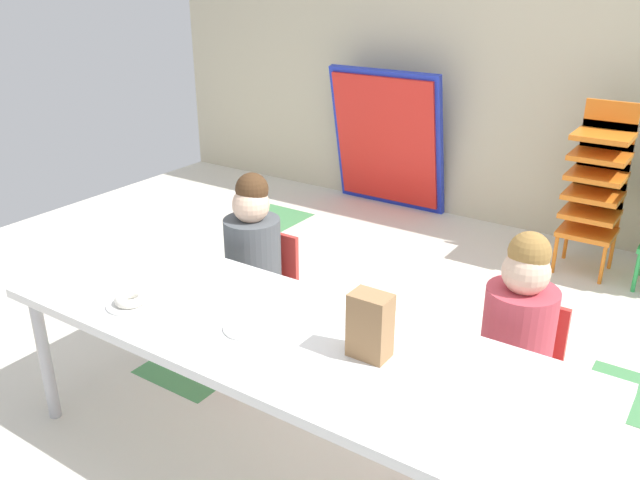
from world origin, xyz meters
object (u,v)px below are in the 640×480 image
Objects in this scene: kid_chair_orange_stack at (597,181)px; seated_child_middle_seat at (519,327)px; donut_powdered_on_plate at (131,299)px; paper_plate_center_table at (249,328)px; paper_bag_brown at (370,326)px; craft_table at (282,342)px; seated_child_near_camera at (254,250)px; folded_activity_table at (387,140)px; paper_plate_near_edge at (131,304)px.

seated_child_middle_seat is at bearing -85.29° from kid_chair_orange_stack.
paper_plate_center_table is at bearing 13.52° from donut_powdered_on_plate.
paper_bag_brown is (-0.16, -2.46, 0.14)m from kid_chair_orange_stack.
kid_chair_orange_stack is 2.86m from donut_powdered_on_plate.
seated_child_near_camera is (-0.60, 0.58, -0.01)m from craft_table.
donut_powdered_on_plate is at bearing -148.69° from seated_child_middle_seat.
kid_chair_orange_stack is at bearing 86.21° from paper_bag_brown.
folded_activity_table is 6.04× the size of paper_plate_center_table.
seated_child_middle_seat is (0.65, 0.58, -0.01)m from craft_table.
kid_chair_orange_stack is at bearing 94.71° from seated_child_middle_seat.
donut_powdered_on_plate is at bearing -88.19° from seated_child_near_camera.
craft_table is 0.87m from seated_child_middle_seat.
seated_child_near_camera reaches higher than paper_plate_near_edge.
seated_child_middle_seat is 5.10× the size of paper_plate_center_table.
paper_plate_center_table is 0.49m from donut_powdered_on_plate.
paper_bag_brown is at bearing -30.45° from seated_child_near_camera.
kid_chair_orange_stack reaches higher than donut_powdered_on_plate.
paper_plate_near_edge is 0.48m from paper_plate_center_table.
seated_child_middle_seat is 7.83× the size of donut_powdered_on_plate.
folded_activity_table reaches higher than kid_chair_orange_stack.
paper_plate_center_table is at bearing -51.84° from seated_child_near_camera.
kid_chair_orange_stack is at bearing 78.83° from craft_table.
paper_bag_brown is (0.92, -0.54, 0.16)m from seated_child_near_camera.
seated_child_middle_seat is at bearing -51.64° from folded_activity_table.
seated_child_middle_seat reaches higher than donut_powdered_on_plate.
paper_plate_near_edge is 1.54× the size of donut_powdered_on_plate.
craft_table is 2.36× the size of seated_child_middle_seat.
paper_plate_center_table is (-0.10, -0.05, 0.05)m from craft_table.
seated_child_near_camera is 1.00× the size of seated_child_middle_seat.
kid_chair_orange_stack is at bearing 68.18° from paper_plate_near_edge.
paper_plate_center_table reaches higher than craft_table.
seated_child_near_camera is at bearing -77.18° from folded_activity_table.
craft_table is 12.03× the size of paper_plate_center_table.
seated_child_middle_seat is at bearing 40.01° from paper_plate_center_table.
seated_child_middle_seat is at bearing 31.31° from paper_plate_near_edge.
donut_powdered_on_plate is at bearing -111.82° from kid_chair_orange_stack.
paper_bag_brown is at bearing 5.93° from craft_table.
donut_powdered_on_plate reaches higher than craft_table.
paper_plate_center_table is at bearing -168.67° from paper_bag_brown.
seated_child_near_camera is 1.08m from paper_bag_brown.
craft_table is at bearing 16.12° from paper_plate_near_edge.
donut_powdered_on_plate is (-1.22, -0.74, 0.08)m from seated_child_middle_seat.
folded_activity_table is at bearing 109.36° from paper_plate_center_table.
donut_powdered_on_plate reaches higher than paper_plate_near_edge.
craft_table is 2.36× the size of seated_child_near_camera.
kid_chair_orange_stack is 2.47m from paper_bag_brown.
seated_child_near_camera reaches higher than paper_bag_brown.
folded_activity_table is (-0.50, 2.21, -0.02)m from seated_child_near_camera.
paper_plate_near_edge is (0.02, -0.74, 0.06)m from seated_child_near_camera.
seated_child_middle_seat is 1.43m from donut_powdered_on_plate.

